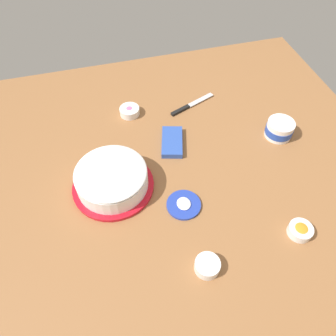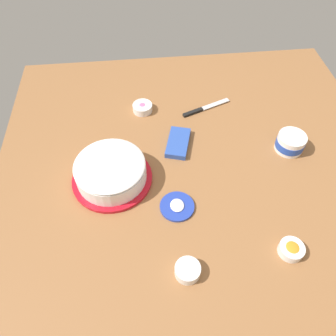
{
  "view_description": "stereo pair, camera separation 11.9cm",
  "coord_description": "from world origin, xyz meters",
  "views": [
    {
      "loc": [
        0.72,
        -0.31,
        0.97
      ],
      "look_at": [
        0.0,
        -0.11,
        0.04
      ],
      "focal_mm": 34.48,
      "sensor_mm": 36.0,
      "label": 1
    },
    {
      "loc": [
        0.74,
        -0.19,
        0.97
      ],
      "look_at": [
        0.0,
        -0.11,
        0.04
      ],
      "focal_mm": 34.48,
      "sensor_mm": 36.0,
      "label": 2
    }
  ],
  "objects": [
    {
      "name": "sprinkle_bowl_rainbow",
      "position": [
        0.39,
        -0.09,
        0.02
      ],
      "size": [
        0.08,
        0.08,
        0.04
      ],
      "color": "white",
      "rests_on": "ground_plane"
    },
    {
      "name": "sprinkle_bowl_orange",
      "position": [
        0.35,
        0.24,
        0.02
      ],
      "size": [
        0.08,
        0.08,
        0.04
      ],
      "color": "white",
      "rests_on": "ground_plane"
    },
    {
      "name": "candy_box_lower",
      "position": [
        -0.14,
        -0.06,
        0.01
      ],
      "size": [
        0.17,
        0.12,
        0.02
      ],
      "primitive_type": "cube",
      "rotation": [
        0.0,
        0.0,
        -0.28
      ],
      "color": "#2D51B2",
      "rests_on": "ground_plane"
    },
    {
      "name": "frosting_tub_lid",
      "position": [
        0.15,
        -0.1,
        0.01
      ],
      "size": [
        0.12,
        0.12,
        0.02
      ],
      "color": "#233DAD",
      "rests_on": "ground_plane"
    },
    {
      "name": "sprinkle_bowl_pink",
      "position": [
        -0.36,
        -0.19,
        0.02
      ],
      "size": [
        0.09,
        0.09,
        0.03
      ],
      "color": "white",
      "rests_on": "ground_plane"
    },
    {
      "name": "spreading_knife",
      "position": [
        -0.34,
        0.08,
        0.01
      ],
      "size": [
        0.1,
        0.23,
        0.01
      ],
      "color": "silver",
      "rests_on": "ground_plane"
    },
    {
      "name": "frosting_tub",
      "position": [
        -0.07,
        0.38,
        0.04
      ],
      "size": [
        0.11,
        0.11,
        0.07
      ],
      "color": "white",
      "rests_on": "ground_plane"
    },
    {
      "name": "ground_plane",
      "position": [
        0.0,
        0.0,
        0.0
      ],
      "size": [
        1.54,
        1.54,
        0.0
      ],
      "primitive_type": "plane",
      "color": "#936038"
    },
    {
      "name": "frosted_cake",
      "position": [
        0.01,
        -0.32,
        0.05
      ],
      "size": [
        0.3,
        0.3,
        0.1
      ],
      "color": "red",
      "rests_on": "ground_plane"
    }
  ]
}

